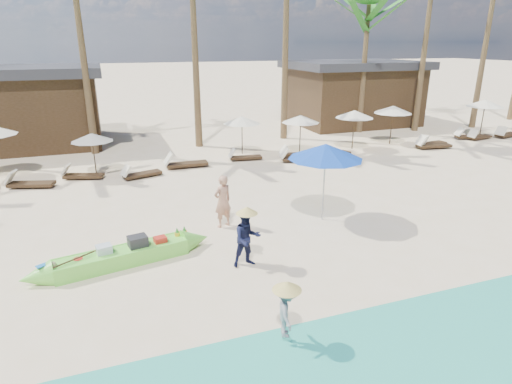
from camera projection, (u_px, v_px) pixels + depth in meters
name	position (u px, v px, depth m)	size (l,w,h in m)	color
ground	(236.00, 272.00, 10.90)	(240.00, 240.00, 0.00)	beige
green_canoe	(123.00, 256.00, 11.21)	(5.41, 1.35, 0.69)	#6CDA42
tourist	(223.00, 201.00, 13.31)	(0.62, 0.40, 1.69)	tan
vendor_green	(247.00, 239.00, 10.96)	(0.74, 0.58, 1.52)	#131735
vendor_yellow	(286.00, 311.00, 8.09)	(0.69, 0.39, 1.06)	gray
blue_umbrella	(326.00, 151.00, 13.34)	(2.37, 2.37, 2.55)	#99999E
lounger_4_left	(28.00, 183.00, 17.10)	(1.92, 1.06, 0.62)	#3A2718
lounger_4_right	(81.00, 175.00, 18.20)	(1.79, 1.01, 0.58)	#3A2718
resort_parasol_5	(92.00, 137.00, 18.39)	(1.78, 1.78, 1.83)	#3A2718
lounger_5_left	(140.00, 174.00, 18.35)	(1.78, 0.98, 0.58)	#3A2718
resort_parasol_6	(242.00, 120.00, 21.79)	(1.91, 1.91, 1.96)	#3A2718
lounger_6_left	(184.00, 163.00, 19.82)	(2.01, 0.66, 0.68)	#3A2718
lounger_6_right	(243.00, 157.00, 21.10)	(1.70, 0.72, 0.56)	#3A2718
resort_parasol_7	(301.00, 119.00, 21.90)	(1.95, 1.95, 2.00)	#3A2718
lounger_7_left	(297.00, 157.00, 20.85)	(1.91, 0.95, 0.62)	#3A2718
lounger_7_right	(295.00, 154.00, 21.62)	(1.80, 0.86, 0.59)	#3A2718
resort_parasol_8	(355.00, 114.00, 22.82)	(2.04, 2.04, 2.10)	#3A2718
lounger_8_left	(334.00, 154.00, 21.55)	(1.92, 1.10, 0.62)	#3A2718
resort_parasol_9	(393.00, 110.00, 23.93)	(2.11, 2.11, 2.17)	#3A2718
lounger_9_left	(432.00, 145.00, 23.38)	(2.04, 0.88, 0.67)	#3A2718
lounger_9_right	(430.00, 143.00, 23.83)	(1.93, 0.81, 0.63)	#3A2718
resort_parasol_10	(485.00, 103.00, 25.93)	(2.18, 2.18, 2.25)	#3A2718
lounger_10_left	(479.00, 136.00, 25.56)	(1.77, 0.79, 0.58)	#3A2718
lounger_10_right	(469.00, 136.00, 25.73)	(1.93, 0.98, 0.63)	#3A2718
lounger_11_left	(506.00, 134.00, 26.16)	(1.99, 0.98, 0.65)	#3A2718
palm_6	(368.00, 15.00, 25.52)	(2.08, 2.08, 8.51)	brown
pavilion_west	(0.00, 107.00, 23.19)	(10.80, 6.60, 4.30)	#3A2718
pavilion_east	(352.00, 92.00, 30.15)	(8.80, 6.60, 4.30)	#3A2718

